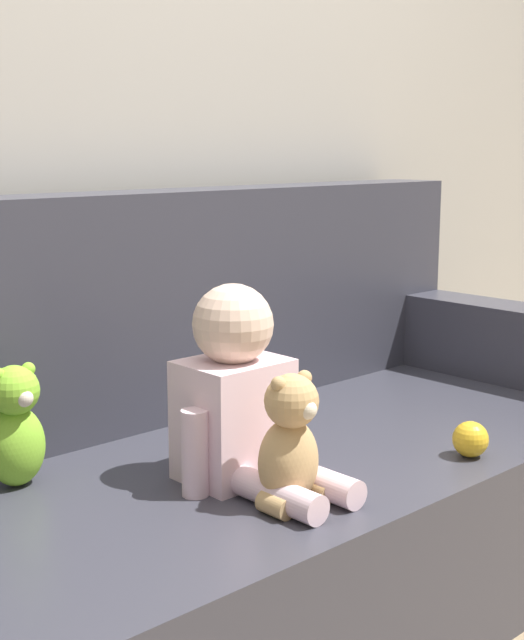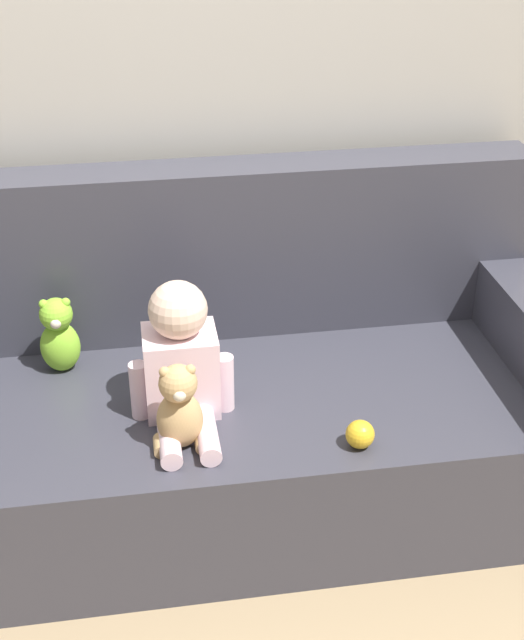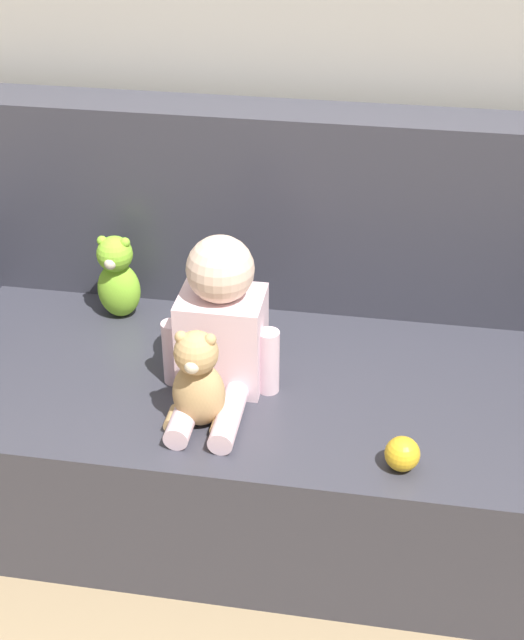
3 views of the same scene
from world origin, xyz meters
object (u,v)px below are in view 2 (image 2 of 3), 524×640
Objects in this scene: couch at (222,397)px; teddy_bear_brown at (179,409)px; toy_ball at (360,434)px; person_baby at (181,361)px; plush_toy_side at (59,335)px.

teddy_bear_brown is at bearing -113.73° from couch.
person_baby is at bearing 152.05° from toy_ball.
toy_ball is at bearing -52.17° from couch.
toy_ball is (0.48, -0.08, -0.08)m from teddy_bear_brown.
plush_toy_side is (-0.33, 0.44, 0.00)m from teddy_bear_brown.
plush_toy_side is at bearing 168.47° from couch.
person_baby is 5.07× the size of toy_ball.
teddy_bear_brown is 0.55m from plush_toy_side.
teddy_bear_brown is at bearing -53.19° from plush_toy_side.
person_baby is 0.53m from toy_ball.
couch reaches higher than plush_toy_side.
plush_toy_side is 3.15× the size of toy_ball.
toy_ball is at bearing -27.95° from person_baby.
person_baby is at bearing -38.32° from plush_toy_side.
plush_toy_side is at bearing 147.26° from toy_ball.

